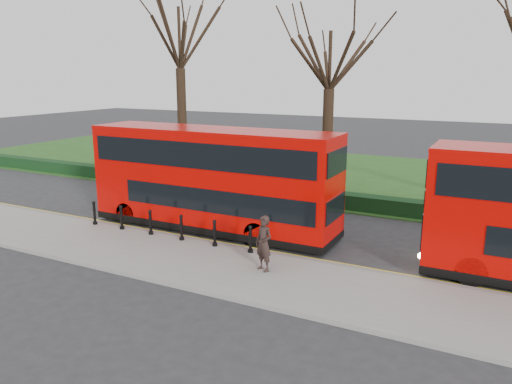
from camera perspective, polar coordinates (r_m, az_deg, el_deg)
The scene contains 12 objects.
ground at distance 21.42m, azimuth -6.26°, elevation -4.81°, with size 120.00×120.00×0.00m, color #28282B.
pavement at distance 19.11m, azimuth -11.27°, elevation -7.03°, with size 60.00×4.00×0.15m, color gray.
kerb at distance 20.61m, azimuth -7.81°, elevation -5.37°, with size 60.00×0.25×0.16m, color slate.
grass_verge at distance 34.50m, azimuth 7.62°, elevation 2.17°, with size 60.00×18.00×0.06m, color #204A18.
hedge at distance 27.01m, azimuth 1.70°, elevation -0.03°, with size 60.00×0.90×0.80m, color black.
yellow_line_outer at distance 20.87m, azimuth -7.33°, elevation -5.32°, with size 60.00×0.10×0.01m, color yellow.
yellow_line_inner at distance 21.02m, azimuth -7.02°, elevation -5.17°, with size 60.00×0.10×0.01m, color yellow.
tree_left at distance 33.24m, azimuth -8.78°, elevation 17.73°, with size 8.16×8.16×12.74m.
tree_mid at distance 28.49m, azimuth 8.47°, elevation 15.36°, with size 6.80×6.80×10.62m.
bollard_row at distance 20.64m, azimuth -10.28°, elevation -3.76°, with size 7.96×0.15×1.00m.
bus_lead at distance 21.44m, azimuth -5.04°, elevation 1.37°, with size 11.07×2.54×4.40m.
pedestrian at distance 16.80m, azimuth 0.90°, elevation -5.91°, with size 0.70×0.46×1.91m, color black.
Camera 1 is at (11.37, -16.89, 6.65)m, focal length 35.00 mm.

